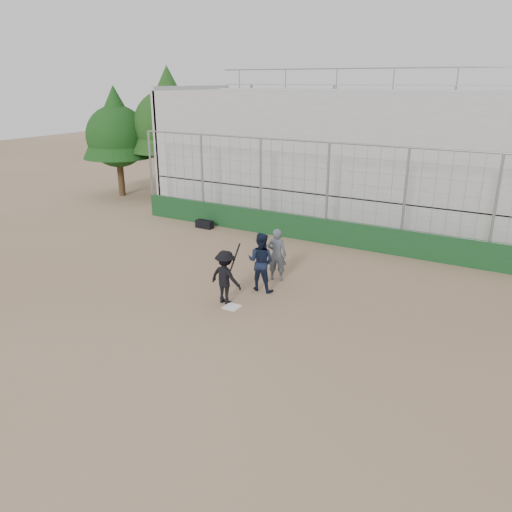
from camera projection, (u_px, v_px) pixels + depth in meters
The scene contains 10 objects.
ground at pixel (232, 307), 14.48m from camera, with size 90.00×90.00×0.00m, color brown.
home_plate at pixel (232, 307), 14.47m from camera, with size 0.44×0.44×0.02m, color white.
backstop at pixel (326, 220), 19.88m from camera, with size 18.10×0.25×4.04m.
bleachers at pixel (369, 155), 23.27m from camera, with size 20.25×6.70×6.98m.
tree_left at pixel (169, 116), 27.18m from camera, with size 4.48×4.48×7.00m.
tree_right at pixel (117, 128), 27.34m from camera, with size 3.84×3.84×6.00m.
batter_at_plate at pixel (225, 277), 14.53m from camera, with size 1.10×0.78×1.78m.
catcher_crouched at pixel (261, 271), 15.44m from camera, with size 0.93×0.73×1.26m.
umpire at pixel (277, 257), 16.21m from camera, with size 0.64×0.42×1.58m, color #4A525E.
equipment_bag at pixel (205, 224), 22.20m from camera, with size 0.81×0.36×0.38m.
Camera 1 is at (7.17, -11.06, 6.22)m, focal length 35.00 mm.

